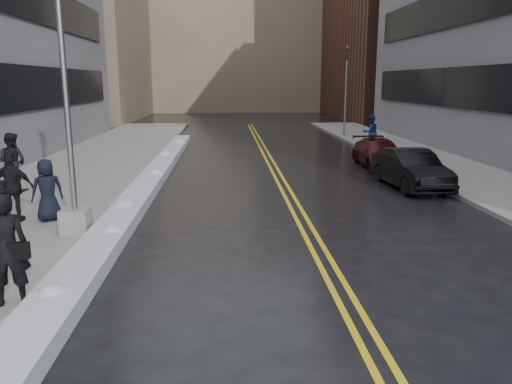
{
  "coord_description": "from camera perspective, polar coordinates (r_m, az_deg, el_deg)",
  "views": [
    {
      "loc": [
        0.43,
        -10.02,
        3.79
      ],
      "look_at": [
        1.08,
        1.17,
        1.3
      ],
      "focal_mm": 35.0,
      "sensor_mm": 36.0,
      "label": 1
    }
  ],
  "objects": [
    {
      "name": "ground",
      "position": [
        10.72,
        -5.47,
        -8.24
      ],
      "size": [
        160.0,
        160.0,
        0.0
      ],
      "primitive_type": "plane",
      "color": "black",
      "rests_on": "ground"
    },
    {
      "name": "sidewalk_west",
      "position": [
        21.27,
        -20.17,
        1.69
      ],
      "size": [
        5.5,
        50.0,
        0.15
      ],
      "primitive_type": "cube",
      "color": "gray",
      "rests_on": "ground"
    },
    {
      "name": "sidewalk_east",
      "position": [
        22.49,
        21.92,
        2.11
      ],
      "size": [
        4.0,
        50.0,
        0.15
      ],
      "primitive_type": "cube",
      "color": "gray",
      "rests_on": "ground"
    },
    {
      "name": "lane_line_left",
      "position": [
        20.46,
        2.12,
        1.85
      ],
      "size": [
        0.12,
        50.0,
        0.01
      ],
      "primitive_type": "cube",
      "color": "gold",
      "rests_on": "ground"
    },
    {
      "name": "lane_line_right",
      "position": [
        20.49,
        2.95,
        1.86
      ],
      "size": [
        0.12,
        50.0,
        0.01
      ],
      "primitive_type": "cube",
      "color": "gold",
      "rests_on": "ground"
    },
    {
      "name": "snow_ridge",
      "position": [
        18.6,
        -12.17,
        1.02
      ],
      "size": [
        0.9,
        30.0,
        0.34
      ],
      "primitive_type": "cube",
      "color": "silver",
      "rests_on": "ground"
    },
    {
      "name": "building_west_far",
      "position": [
        56.56,
        -20.62,
        17.04
      ],
      "size": [
        14.0,
        22.0,
        18.0
      ],
      "primitive_type": "cube",
      "color": "gray",
      "rests_on": "ground"
    },
    {
      "name": "building_far",
      "position": [
        70.4,
        -2.14,
        18.39
      ],
      "size": [
        36.0,
        16.0,
        22.0
      ],
      "primitive_type": "cube",
      "color": "gray",
      "rests_on": "ground"
    },
    {
      "name": "lamppost",
      "position": [
        12.64,
        -20.59,
        6.03
      ],
      "size": [
        0.65,
        0.65,
        7.62
      ],
      "color": "gray",
      "rests_on": "sidewalk_west"
    },
    {
      "name": "fire_hydrant",
      "position": [
        22.01,
        19.66,
        3.33
      ],
      "size": [
        0.26,
        0.26,
        0.73
      ],
      "color": "maroon",
      "rests_on": "sidewalk_east"
    },
    {
      "name": "traffic_signal",
      "position": [
        34.96,
        10.23,
        11.69
      ],
      "size": [
        0.16,
        0.2,
        6.0
      ],
      "color": "gray",
      "rests_on": "sidewalk_east"
    },
    {
      "name": "pedestrian_fedora",
      "position": [
        9.15,
        -26.66,
        -5.83
      ],
      "size": [
        0.8,
        0.64,
        1.93
      ],
      "primitive_type": "imported",
      "rotation": [
        0.0,
        0.0,
        3.42
      ],
      "color": "black",
      "rests_on": "sidewalk_west"
    },
    {
      "name": "pedestrian_b",
      "position": [
        18.66,
        -26.09,
        3.09
      ],
      "size": [
        1.1,
        0.94,
        1.98
      ],
      "primitive_type": "imported",
      "rotation": [
        0.0,
        0.0,
        2.92
      ],
      "color": "black",
      "rests_on": "sidewalk_west"
    },
    {
      "name": "pedestrian_c",
      "position": [
        14.28,
        -22.75,
        0.2
      ],
      "size": [
        0.97,
        0.86,
        1.66
      ],
      "primitive_type": "imported",
      "rotation": [
        0.0,
        0.0,
        3.66
      ],
      "color": "black",
      "rests_on": "sidewalk_west"
    },
    {
      "name": "pedestrian_d",
      "position": [
        14.52,
        -26.05,
        0.47
      ],
      "size": [
        1.09,
        0.46,
        1.85
      ],
      "primitive_type": "imported",
      "rotation": [
        0.0,
        0.0,
        3.13
      ],
      "color": "black",
      "rests_on": "sidewalk_west"
    },
    {
      "name": "pedestrian_east",
      "position": [
        28.04,
        12.96,
        6.66
      ],
      "size": [
        1.06,
        0.92,
        1.86
      ],
      "primitive_type": "imported",
      "rotation": [
        0.0,
        0.0,
        3.41
      ],
      "color": "navy",
      "rests_on": "sidewalk_east"
    },
    {
      "name": "car_black",
      "position": [
        18.86,
        17.25,
        2.53
      ],
      "size": [
        1.78,
        4.35,
        1.4
      ],
      "primitive_type": "imported",
      "rotation": [
        0.0,
        0.0,
        0.07
      ],
      "color": "black",
      "rests_on": "ground"
    },
    {
      "name": "car_maroon",
      "position": [
        23.24,
        13.91,
        4.33
      ],
      "size": [
        1.81,
        4.33,
        1.25
      ],
      "primitive_type": "imported",
      "rotation": [
        0.0,
        0.0,
        -0.01
      ],
      "color": "#38090D",
      "rests_on": "ground"
    }
  ]
}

